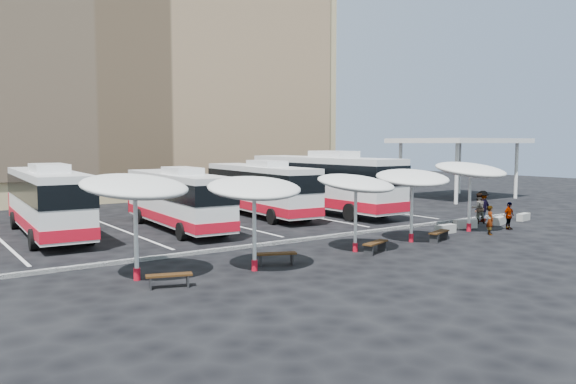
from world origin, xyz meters
TOP-DOWN VIEW (x-y plane):
  - ground at (0.00, 0.00)m, footprint 120.00×120.00m
  - sandstone_building at (0.00, 31.87)m, footprint 42.00×18.25m
  - service_canopy at (24.00, 10.00)m, footprint 10.00×8.00m
  - curb_divider at (0.00, 0.50)m, footprint 34.00×0.25m
  - bay_lines at (0.00, 8.00)m, footprint 24.15×12.00m
  - bus_0 at (-9.75, 9.37)m, footprint 3.24×12.00m
  - bus_1 at (-3.33, 7.64)m, footprint 3.03×11.14m
  - bus_2 at (3.50, 9.80)m, footprint 3.37×11.80m
  - bus_3 at (8.08, 8.90)m, footprint 3.24×13.51m
  - sunshade_0 at (-9.34, -2.49)m, footprint 4.38×4.42m
  - sunshade_1 at (-5.18, -3.61)m, footprint 4.26×4.29m
  - sunshade_2 at (0.41, -3.02)m, footprint 4.07×4.10m
  - sunshade_3 at (4.31, -2.73)m, footprint 4.61×4.64m
  - sunshade_4 at (9.37, -2.26)m, footprint 3.81×3.86m
  - wood_bench_0 at (-8.84, -4.14)m, footprint 1.57×0.88m
  - wood_bench_1 at (-3.95, -3.25)m, footprint 1.63×1.04m
  - wood_bench_2 at (0.91, -3.79)m, footprint 1.70×0.97m
  - wood_bench_3 at (5.57, -3.39)m, footprint 1.69×0.92m
  - conc_bench_0 at (7.81, -1.96)m, footprint 1.25×0.46m
  - conc_bench_1 at (10.13, -1.44)m, footprint 1.41×0.79m
  - conc_bench_2 at (12.99, -1.67)m, footprint 1.29×0.76m
  - conc_bench_3 at (15.73, -1.50)m, footprint 1.24×0.60m
  - passenger_0 at (9.31, -3.64)m, footprint 0.64×0.67m
  - passenger_1 at (12.36, -0.70)m, footprint 1.11×1.02m
  - passenger_2 at (11.71, -3.13)m, footprint 0.91×0.39m
  - passenger_3 at (13.21, -0.33)m, footprint 1.25×0.75m

SIDE VIEW (x-z plane):
  - ground at x=0.00m, z-range 0.00..0.00m
  - bay_lines at x=0.00m, z-range 0.00..0.01m
  - curb_divider at x=0.00m, z-range 0.00..0.15m
  - conc_bench_3 at x=15.73m, z-range 0.00..0.44m
  - conc_bench_2 at x=12.99m, z-range 0.00..0.46m
  - conc_bench_0 at x=7.81m, z-range 0.00..0.46m
  - conc_bench_1 at x=10.13m, z-range 0.00..0.50m
  - wood_bench_0 at x=-8.84m, z-range 0.12..0.59m
  - wood_bench_1 at x=-3.95m, z-range 0.13..0.62m
  - wood_bench_3 at x=5.57m, z-range 0.13..0.63m
  - wood_bench_2 at x=0.91m, z-range 0.13..0.64m
  - passenger_0 at x=9.31m, z-range 0.00..1.54m
  - passenger_2 at x=11.71m, z-range 0.00..1.54m
  - passenger_1 at x=12.36m, z-range 0.00..1.84m
  - passenger_3 at x=13.21m, z-range 0.00..1.91m
  - bus_1 at x=-3.33m, z-range 0.04..3.54m
  - bus_2 at x=3.50m, z-range 0.04..3.74m
  - bus_0 at x=-9.75m, z-range 0.04..3.81m
  - bus_3 at x=8.08m, z-range 0.05..4.33m
  - sunshade_2 at x=0.41m, z-range 1.25..4.82m
  - sunshade_3 at x=4.31m, z-range 1.28..4.95m
  - sunshade_1 at x=-5.18m, z-range 1.28..4.95m
  - sunshade_0 at x=-9.34m, z-range 1.35..5.23m
  - sunshade_4 at x=9.37m, z-range 1.37..5.30m
  - service_canopy at x=24.00m, z-range 2.27..7.47m
  - sandstone_building at x=0.00m, z-range -2.17..27.43m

